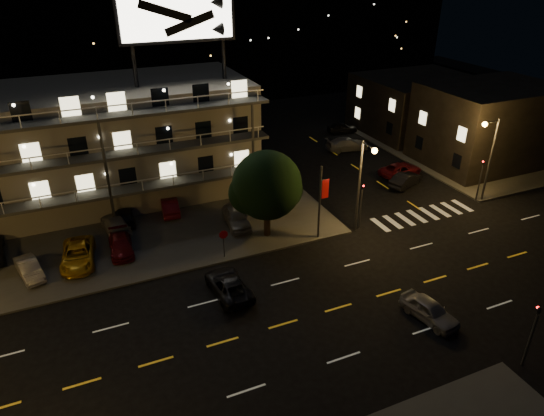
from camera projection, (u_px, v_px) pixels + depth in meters
name	position (u px, v px, depth m)	size (l,w,h in m)	color
ground	(311.00, 316.00, 31.18)	(140.00, 140.00, 0.00)	black
curb_nw	(64.00, 219.00, 42.46)	(44.00, 24.00, 0.15)	#3D3E3B
curb_ne	(456.00, 149.00, 58.05)	(16.00, 24.00, 0.15)	#3D3E3B
motel	(97.00, 142.00, 44.62)	(28.00, 13.80, 18.10)	gray
side_bldg_front	(488.00, 125.00, 52.86)	(14.06, 10.00, 8.50)	black
side_bldg_back	(417.00, 104.00, 62.97)	(14.06, 12.00, 7.00)	black
hill_backdrop	(88.00, 18.00, 79.70)	(120.00, 25.00, 24.00)	black
streetlight_nc	(362.00, 178.00, 38.36)	(0.44, 1.92, 8.00)	#2D2D30
streetlight_ne	(489.00, 152.00, 43.49)	(1.92, 0.44, 8.00)	#2D2D30
signal_nw	(361.00, 201.00, 40.10)	(0.20, 0.27, 4.60)	#2D2D30
signal_sw	(533.00, 330.00, 26.28)	(0.20, 0.27, 4.60)	#2D2D30
signal_ne	(481.00, 176.00, 44.71)	(0.27, 0.20, 4.60)	#2D2D30
banner_north	(321.00, 201.00, 38.24)	(0.83, 0.16, 6.40)	#2D2D30
stop_sign	(224.00, 239.00, 36.30)	(0.91, 0.11, 2.61)	#2D2D30
tree	(266.00, 187.00, 38.03)	(5.77, 5.55, 7.26)	black
lot_car_1	(29.00, 269.00, 34.55)	(1.29, 3.69, 1.22)	gray
lot_car_2	(78.00, 255.00, 36.02)	(2.30, 4.98, 1.38)	#CC9213
lot_car_3	(121.00, 245.00, 37.45)	(1.70, 4.19, 1.22)	#5B0D11
lot_car_4	(237.00, 217.00, 41.10)	(1.76, 4.37, 1.49)	gray
lot_car_7	(115.00, 224.00, 40.24)	(1.81, 4.45, 1.29)	gray
lot_car_8	(124.00, 215.00, 41.55)	(1.61, 4.00, 1.36)	black
lot_car_9	(169.00, 205.00, 43.21)	(1.43, 4.11, 1.35)	#5B0D11
side_car_0	(406.00, 180.00, 48.51)	(1.48, 4.23, 1.39)	black
side_car_1	(401.00, 170.00, 50.86)	(2.23, 4.83, 1.34)	#5B0D11
side_car_2	(347.00, 144.00, 57.58)	(2.09, 5.14, 1.49)	gray
side_car_3	(342.00, 128.00, 63.36)	(1.57, 3.91, 1.33)	black
road_car_east	(429.00, 310.00, 30.63)	(1.61, 3.99, 1.36)	gray
road_car_west	(229.00, 285.00, 33.02)	(2.22, 4.81, 1.34)	black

